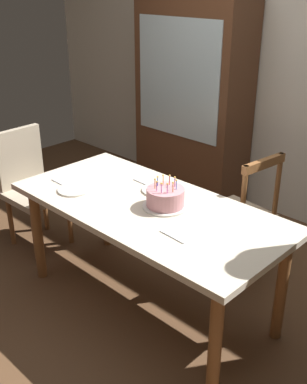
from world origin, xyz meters
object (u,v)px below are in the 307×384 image
Objects in this scene: dining_table at (148,217)px; plate_far_side at (158,190)px; chair_upholstered at (30,182)px; china_cabinet at (192,102)px; plate_near_celebrant at (74,190)px; chair_spindle_back at (239,216)px; birthday_cake at (165,198)px.

plate_far_side is at bearing 115.13° from dining_table.
chair_upholstered is 1.70m from china_cabinet.
plate_near_celebrant is 0.23× the size of chair_upholstered.
chair_spindle_back is 1.68m from chair_upholstered.
chair_spindle_back is 1.00× the size of chair_upholstered.
chair_upholstered is at bearing -151.62° from chair_spindle_back.
plate_far_side is 1.24m from chair_upholstered.
plate_far_side is (0.40, 0.38, 0.00)m from plate_near_celebrant.
chair_upholstered is at bearing 170.46° from plate_near_celebrant.
birthday_cake is (0.10, 0.05, 0.15)m from dining_table.
chair_spindle_back is (0.09, 0.69, -0.35)m from birthday_cake.
china_cabinet reaches higher than chair_upholstered.
chair_spindle_back reaches higher than dining_table.
birthday_cake is 0.29× the size of chair_spindle_back.
birthday_cake is at bearing -55.17° from china_cabinet.
plate_near_celebrant is at bearing -9.54° from chair_upholstered.
birthday_cake is at bearing 26.37° from dining_table.
chair_spindle_back is at bearing 53.65° from plate_near_celebrant.
birthday_cake is 0.15× the size of china_cabinet.
plate_far_side is at bearing 11.74° from chair_upholstered.
plate_near_celebrant is at bearing -157.89° from birthday_cake.
plate_near_celebrant is at bearing -126.35° from chair_spindle_back.
dining_table is 0.23m from plate_far_side.
dining_table is 6.38× the size of birthday_cake.
birthday_cake is at bearing -36.17° from plate_far_side.
dining_table is 8.12× the size of plate_near_celebrant.
dining_table is 0.79m from chair_spindle_back.
plate_near_celebrant reaches higher than dining_table.
plate_far_side is 0.23× the size of chair_spindle_back.
china_cabinet is (-0.46, 1.75, 0.19)m from plate_near_celebrant.
plate_near_celebrant is 0.83m from chair_upholstered.
chair_spindle_back reaches higher than plate_far_side.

